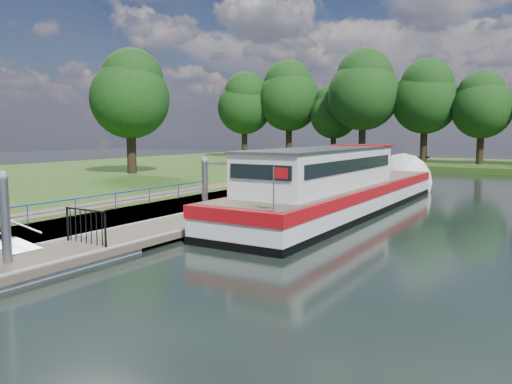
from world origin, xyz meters
The scene contains 17 objects.
ground centered at (0.00, 0.00, 0.00)m, with size 160.00×160.00×0.00m, color black.
riverbank centered at (-18.00, 15.00, 0.39)m, with size 32.00×90.00×0.78m, color #274714.
bank_edge centered at (-2.55, 15.00, 0.39)m, with size 1.10×90.00×0.78m, color #473D2D.
footpath centered at (-4.40, 8.00, 0.80)m, with size 1.60×40.00×0.05m, color brown.
carpark centered at (-11.00, 38.00, 0.81)m, with size 14.00×12.00×0.06m, color black.
blue_fence centered at (-2.75, 3.00, 1.31)m, with size 0.04×18.04×0.72m.
pontoon centered at (0.00, 13.00, 0.18)m, with size 2.50×30.00×0.56m.
mooring_piles centered at (0.00, 13.00, 1.28)m, with size 0.30×27.30×3.55m.
gangway centered at (-1.85, 0.50, 0.63)m, with size 2.58×1.00×0.92m.
gate_panel centered at (0.00, 2.20, 1.15)m, with size 1.85×0.05×1.15m.
barge centered at (3.60, 15.57, 1.09)m, with size 4.36×21.15×4.78m.
horizon_trees centered at (-1.61, 48.68, 7.95)m, with size 54.38×10.03×12.87m.
bank_tree_a centered at (-15.99, 20.08, 7.02)m, with size 6.12×6.12×9.72m.
car_a centered at (-6.17, 34.86, 1.43)m, with size 1.42×3.52×1.20m, color #999999.
car_b centered at (-10.96, 35.97, 1.49)m, with size 1.38×3.96×1.30m, color #999999.
car_c centered at (-14.05, 36.36, 1.50)m, with size 1.86×4.58×1.33m, color #999999.
car_d centered at (-9.47, 39.27, 1.47)m, with size 2.11×4.58×1.27m, color #999999.
Camera 1 is at (12.94, -8.40, 4.00)m, focal length 35.00 mm.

